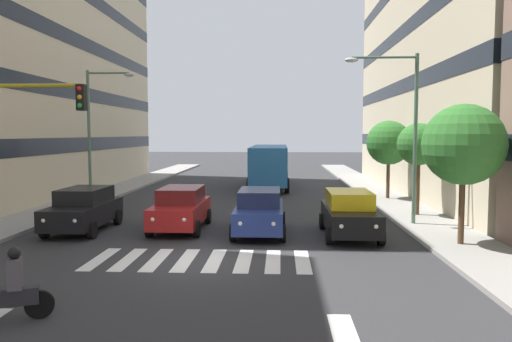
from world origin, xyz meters
name	(u,v)px	position (x,y,z in m)	size (l,w,h in m)	color
ground_plane	(200,260)	(0.00, 0.00, 0.00)	(180.00, 180.00, 0.00)	#2D2D30
sidewalk_left	(491,261)	(-8.78, 0.00, 0.07)	(2.66, 90.00, 0.15)	gray
building_left_block_0	(491,60)	(-15.82, -17.51, 8.59)	(11.45, 28.03, 17.18)	beige
crosswalk_markings	(200,260)	(0.00, 0.00, 0.00)	(6.75, 2.80, 0.01)	silver
lane_arrow_0	(345,335)	(-3.72, 5.50, 0.00)	(0.50, 2.20, 0.01)	silver
car_0	(349,213)	(-5.09, -3.81, 0.89)	(2.02, 4.44, 1.72)	black
car_1	(260,211)	(-1.66, -4.15, 0.89)	(2.02, 4.44, 1.72)	navy
car_2	(181,208)	(1.58, -4.80, 0.89)	(2.02, 4.44, 1.72)	maroon
car_3	(84,209)	(5.42, -4.37, 0.89)	(2.02, 4.44, 1.72)	black
bus_behind_traffic	(269,162)	(-1.66, -21.00, 1.86)	(2.78, 10.50, 3.00)	#286BAD
motorcycle_with_rider	(12,291)	(3.09, 5.12, 0.65)	(1.61, 0.74, 1.57)	black
street_lamp_left	(403,120)	(-7.55, -5.90, 4.47)	(3.03, 0.28, 7.03)	#4C6B56
street_lamp_right	(96,122)	(7.64, -11.75, 4.52)	(2.66, 0.28, 7.19)	#4C6B56
street_tree_0	(464,145)	(-8.62, -2.06, 3.52)	(2.74, 2.74, 4.75)	#513823
street_tree_1	(419,145)	(-8.81, -8.15, 3.39)	(1.95, 1.95, 4.24)	#513823
street_tree_2	(389,143)	(-8.73, -14.02, 3.37)	(2.57, 2.57, 4.52)	#513823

